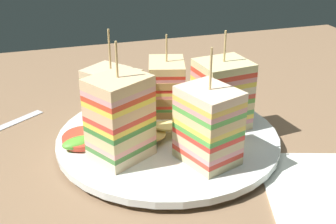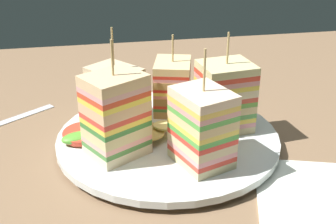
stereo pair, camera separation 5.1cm
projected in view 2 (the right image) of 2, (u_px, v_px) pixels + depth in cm
name	position (u px, v px, depth cm)	size (l,w,h in cm)	color
ground_plane	(168.00, 152.00, 53.72)	(109.07, 88.86, 1.80)	#826348
plate	(168.00, 139.00, 52.93)	(26.57, 26.57, 1.52)	white
sandwich_wedge_0	(116.00, 97.00, 53.69)	(7.35, 7.63, 12.34)	beige
sandwich_wedge_1	(116.00, 116.00, 46.78)	(7.70, 7.25, 13.04)	beige
sandwich_wedge_2	(202.00, 128.00, 45.37)	(6.60, 7.36, 12.65)	beige
sandwich_wedge_3	(225.00, 97.00, 52.56)	(6.71, 6.04, 12.07)	beige
sandwich_wedge_4	(173.00, 86.00, 57.54)	(5.99, 7.08, 10.35)	beige
chip_pile	(154.00, 130.00, 51.98)	(7.62, 6.94, 1.74)	#D9B359
salad_garnish	(86.00, 135.00, 51.43)	(7.07, 6.74, 1.35)	#55A033
napkin	(324.00, 196.00, 43.77)	(13.38, 12.78, 0.50)	white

